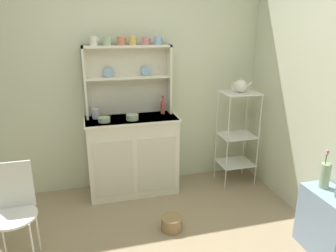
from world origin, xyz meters
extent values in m
cube|color=beige|center=(0.00, 1.62, 1.25)|extent=(3.84, 0.05, 2.50)
cube|color=silver|center=(0.02, 1.37, 0.45)|extent=(0.99, 0.42, 0.89)
cube|color=beige|center=(-0.21, 1.16, 0.40)|extent=(0.41, 0.01, 0.62)
cube|color=beige|center=(0.26, 1.16, 0.40)|extent=(0.41, 0.01, 0.62)
cube|color=white|center=(0.02, 1.37, 0.88)|extent=(1.02, 0.45, 0.02)
cube|color=silver|center=(0.02, 1.57, 1.28)|extent=(0.95, 0.02, 0.77)
cube|color=silver|center=(-0.44, 1.49, 1.28)|extent=(0.02, 0.18, 0.77)
cube|color=silver|center=(0.49, 1.49, 1.28)|extent=(0.02, 0.18, 0.77)
cube|color=silver|center=(0.02, 1.49, 1.31)|extent=(0.91, 0.16, 0.02)
cube|color=silver|center=(0.02, 1.49, 1.65)|extent=(0.95, 0.18, 0.02)
cylinder|color=#8EB2D1|center=(-0.18, 1.53, 1.37)|extent=(0.11, 0.03, 0.11)
cylinder|color=#8EB2D1|center=(0.23, 1.53, 1.37)|extent=(0.11, 0.03, 0.11)
cylinder|color=silver|center=(1.07, 1.12, 0.56)|extent=(0.01, 0.01, 1.13)
cylinder|color=silver|center=(1.46, 1.12, 0.56)|extent=(0.01, 0.01, 1.13)
cylinder|color=silver|center=(1.07, 1.44, 0.56)|extent=(0.01, 0.01, 1.13)
cylinder|color=silver|center=(1.46, 1.44, 0.56)|extent=(0.01, 0.01, 1.13)
cube|color=silver|center=(1.27, 1.28, 1.12)|extent=(0.41, 0.34, 0.01)
cube|color=silver|center=(1.27, 1.28, 0.61)|extent=(0.41, 0.34, 0.01)
cube|color=silver|center=(1.27, 1.28, 0.25)|extent=(0.41, 0.34, 0.01)
cube|color=#849EBC|center=(1.44, -0.09, 0.28)|extent=(0.28, 0.48, 0.56)
cylinder|color=white|center=(-0.92, 0.27, 0.23)|extent=(0.01, 0.01, 0.45)
cylinder|color=white|center=(-1.19, 0.54, 0.23)|extent=(0.01, 0.01, 0.45)
cylinder|color=white|center=(-0.92, 0.54, 0.23)|extent=(0.01, 0.01, 0.45)
cylinder|color=white|center=(-1.05, 0.41, 0.45)|extent=(0.36, 0.36, 0.02)
cube|color=white|center=(-1.05, 0.54, 0.65)|extent=(0.31, 0.02, 0.40)
cylinder|color=#93754C|center=(0.26, 0.54, 0.07)|extent=(0.20, 0.20, 0.13)
cylinder|color=silver|center=(-0.32, 1.49, 1.71)|extent=(0.08, 0.08, 0.09)
torus|color=silver|center=(-0.27, 1.49, 1.71)|extent=(0.01, 0.05, 0.05)
cylinder|color=#9EB78E|center=(-0.18, 1.49, 1.70)|extent=(0.08, 0.08, 0.08)
torus|color=#9EB78E|center=(-0.13, 1.49, 1.71)|extent=(0.01, 0.05, 0.05)
cylinder|color=#C67556|center=(-0.04, 1.49, 1.70)|extent=(0.08, 0.08, 0.09)
torus|color=#C67556|center=(0.01, 1.49, 1.71)|extent=(0.01, 0.05, 0.05)
cylinder|color=#DBB760|center=(0.08, 1.49, 1.71)|extent=(0.08, 0.08, 0.09)
torus|color=#DBB760|center=(0.13, 1.49, 1.71)|extent=(0.01, 0.05, 0.05)
cylinder|color=#D17A84|center=(0.22, 1.49, 1.70)|extent=(0.07, 0.07, 0.08)
torus|color=#D17A84|center=(0.27, 1.49, 1.70)|extent=(0.01, 0.05, 0.05)
cylinder|color=#8EB2D1|center=(0.36, 1.49, 1.70)|extent=(0.07, 0.07, 0.09)
torus|color=#8EB2D1|center=(0.41, 1.49, 1.71)|extent=(0.01, 0.05, 0.05)
cylinder|color=#9EB78E|center=(-0.27, 1.29, 0.92)|extent=(0.13, 0.13, 0.05)
cylinder|color=#9EB78E|center=(0.02, 1.29, 0.92)|extent=(0.13, 0.13, 0.06)
cylinder|color=#B74C47|center=(0.40, 1.45, 0.97)|extent=(0.05, 0.05, 0.15)
cylinder|color=#B74C47|center=(0.40, 1.45, 1.06)|extent=(0.02, 0.02, 0.05)
cylinder|color=#4C382D|center=(0.40, 1.45, 1.09)|extent=(0.03, 0.03, 0.01)
cylinder|color=#B2B7C6|center=(-0.35, 1.45, 0.95)|extent=(0.08, 0.08, 0.11)
cylinder|color=silver|center=(-0.37, 1.43, 1.03)|extent=(0.03, 0.03, 0.19)
ellipsoid|color=silver|center=(-0.37, 1.43, 1.14)|extent=(0.02, 0.01, 0.01)
cylinder|color=silver|center=(-0.35, 1.47, 1.02)|extent=(0.03, 0.01, 0.17)
ellipsoid|color=silver|center=(-0.35, 1.47, 1.11)|extent=(0.02, 0.01, 0.01)
sphere|color=white|center=(1.27, 1.28, 1.20)|extent=(0.15, 0.15, 0.15)
sphere|color=silver|center=(1.27, 1.28, 1.28)|extent=(0.02, 0.02, 0.02)
cylinder|color=white|center=(1.37, 1.28, 1.21)|extent=(0.09, 0.02, 0.07)
torus|color=white|center=(1.18, 1.28, 1.20)|extent=(0.01, 0.09, 0.09)
cylinder|color=#9EB78E|center=(1.44, 0.03, 0.66)|extent=(0.08, 0.08, 0.22)
cylinder|color=#4C844C|center=(1.44, 0.04, 0.81)|extent=(0.00, 0.01, 0.11)
sphere|color=#B79ECC|center=(1.44, 0.04, 0.87)|extent=(0.03, 0.03, 0.03)
cylinder|color=#4C844C|center=(1.43, 0.04, 0.80)|extent=(0.00, 0.01, 0.10)
sphere|color=#D17A84|center=(1.43, 0.04, 0.85)|extent=(0.02, 0.02, 0.02)
cylinder|color=#4C844C|center=(1.42, 0.03, 0.82)|extent=(0.00, 0.00, 0.14)
sphere|color=#D17A84|center=(1.42, 0.03, 0.89)|extent=(0.03, 0.03, 0.03)
camera|label=1|loc=(-0.43, -1.92, 1.86)|focal=33.53mm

